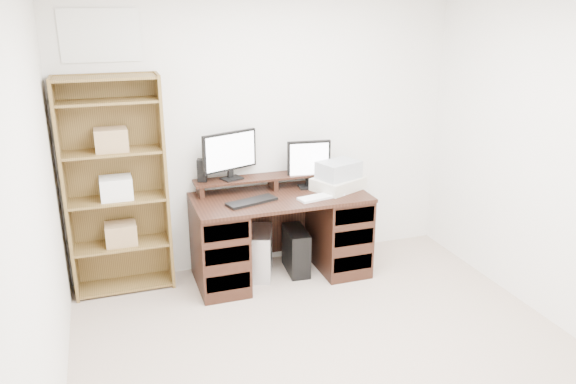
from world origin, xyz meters
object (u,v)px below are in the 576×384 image
bookshelf (116,185)px  tower_silver (261,253)px  monitor_wide (230,153)px  desk (280,234)px  tower_black (296,250)px  printer (338,183)px  monitor_small (309,162)px

bookshelf → tower_silver: bearing=-7.6°
monitor_wide → desk: bearing=-51.5°
tower_black → monitor_wide: bearing=163.8°
desk → tower_black: bearing=8.9°
printer → tower_black: bearing=151.7°
desk → bookshelf: size_ratio=0.83×
monitor_wide → monitor_small: (0.69, -0.08, -0.12)m
printer → bookshelf: bearing=148.8°
printer → bookshelf: (-1.87, 0.21, 0.12)m
bookshelf → monitor_wide: bearing=0.9°
printer → monitor_small: bearing=122.8°
tower_black → monitor_small: bearing=41.7°
tower_silver → printer: bearing=14.8°
desk → bookshelf: bookshelf is taller
tower_black → bookshelf: (-1.49, 0.19, 0.72)m
desk → bookshelf: bearing=170.9°
monitor_small → monitor_wide: bearing=-179.8°
monitor_small → printer: monitor_small is taller
monitor_wide → printer: size_ratio=1.19×
desk → tower_silver: (-0.16, 0.06, -0.18)m
desk → monitor_small: (0.32, 0.14, 0.59)m
monitor_small → tower_silver: 0.91m
monitor_small → tower_black: size_ratio=1.02×
desk → printer: bearing=0.0°
desk → monitor_wide: size_ratio=3.00×
printer → desk: bearing=155.4°
monitor_wide → bookshelf: 0.97m
printer → tower_black: (-0.38, 0.02, -0.60)m
monitor_small → tower_silver: monitor_small is taller
monitor_wide → printer: (0.92, -0.23, -0.30)m
monitor_wide → bookshelf: bookshelf is taller
monitor_small → tower_black: 0.80m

